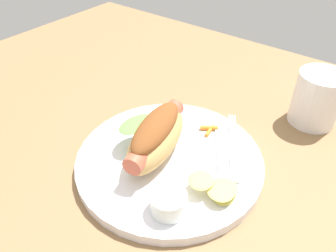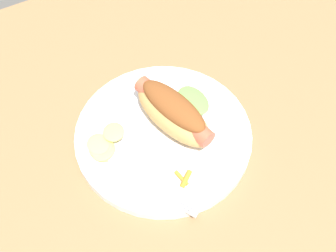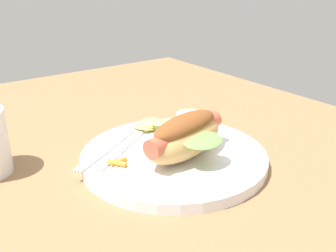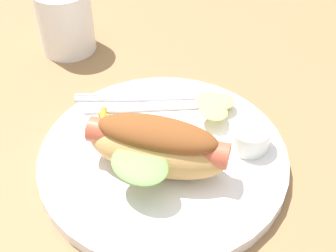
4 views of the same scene
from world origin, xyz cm
name	(u,v)px [view 2 (image 2 of 4)]	position (x,y,z in cm)	size (l,w,h in cm)	color
ground_plane	(179,151)	(0.00, 0.00, -0.90)	(120.00, 90.00, 1.80)	olive
plate	(163,135)	(-1.22, 2.82, 0.80)	(27.27, 27.27, 1.60)	white
hot_dog	(174,112)	(0.87, 3.31, 4.92)	(10.50, 15.59, 6.28)	tan
sauce_ramekin	(108,107)	(-6.85, 10.43, 2.95)	(4.53, 4.53, 2.69)	white
fork	(148,188)	(-7.72, -4.52, 1.80)	(8.64, 13.59, 0.40)	silver
knife	(147,174)	(-6.81, -2.52, 1.78)	(15.44, 1.40, 0.36)	silver
chips_pile	(103,145)	(-10.40, 4.59, 2.54)	(7.12, 6.09, 2.18)	#D6CB63
carrot_garnish	(184,179)	(-2.64, -5.83, 1.96)	(2.75, 2.98, 0.78)	orange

